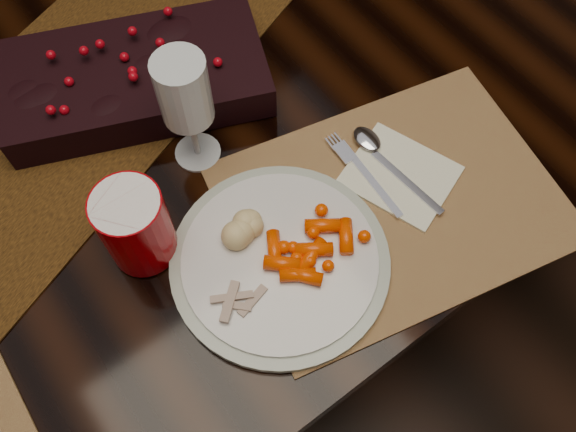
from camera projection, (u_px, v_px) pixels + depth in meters
floor at (222, 280)px, 1.60m from camera, size 5.00×5.00×0.00m
dining_table at (205, 214)px, 1.27m from camera, size 1.80×1.00×0.75m
table_runner at (151, 24)px, 1.00m from camera, size 1.65×0.92×0.00m
centerpiece at (135, 74)px, 0.90m from camera, size 0.43×0.33×0.08m
placemat_main at (393, 203)px, 0.85m from camera, size 0.51×0.42×0.00m
dinner_plate at (280, 261)px, 0.80m from camera, size 0.29×0.29×0.02m
baby_carrots at (312, 249)px, 0.79m from camera, size 0.12×0.10×0.02m
mashed_potatoes at (245, 219)px, 0.79m from camera, size 0.08×0.07×0.04m
turkey_shreds at (243, 302)px, 0.76m from camera, size 0.08×0.07×0.02m
napkin at (400, 175)px, 0.86m from camera, size 0.17×0.18×0.00m
fork at (368, 178)px, 0.86m from camera, size 0.03×0.14×0.00m
spoon at (394, 168)px, 0.86m from camera, size 0.05×0.17×0.00m
red_cup at (135, 226)px, 0.76m from camera, size 0.11×0.11×0.12m
wine_glass at (189, 113)px, 0.80m from camera, size 0.09×0.09×0.19m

